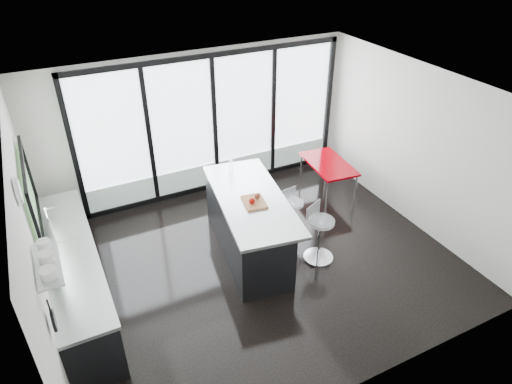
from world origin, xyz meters
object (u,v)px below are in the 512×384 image
red_table (327,178)px  bar_stool_far (293,217)px  bar_stool_near (320,239)px  island (247,223)px

red_table → bar_stool_far: bearing=-146.5°
bar_stool_near → bar_stool_far: 0.79m
bar_stool_near → island: bearing=116.1°
island → red_table: bearing=22.2°
bar_stool_near → red_table: bar_stool_near is taller
bar_stool_near → bar_stool_far: bar_stool_near is taller
island → red_table: 2.37m
bar_stool_near → red_table: bearing=27.7°
bar_stool_near → bar_stool_far: bearing=67.8°
bar_stool_far → island: bearing=173.4°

